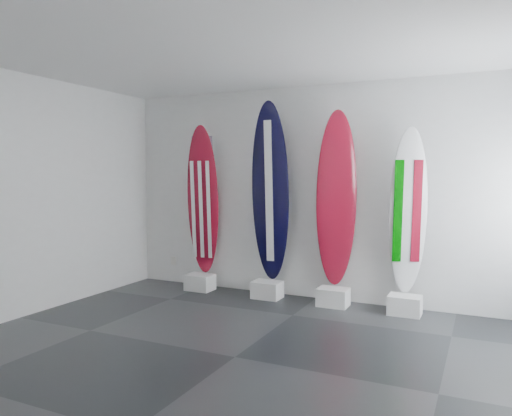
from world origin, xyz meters
The scene contains 13 objects.
floor centered at (0.00, 0.00, 0.00)m, with size 6.00×6.00×0.00m, color black.
ceiling centered at (0.00, 0.00, 3.00)m, with size 6.00×6.00×0.00m, color white.
wall_back centered at (0.00, 2.50, 1.50)m, with size 6.00×6.00×0.00m, color white.
wall_left centered at (-3.00, 0.00, 1.50)m, with size 5.00×5.00×0.00m, color white.
display_block_usa centered at (-1.76, 2.18, 0.12)m, with size 0.40×0.30×0.24m, color silver.
surfboard_usa centered at (-1.76, 2.28, 1.37)m, with size 0.51×0.08×2.27m, color maroon.
display_block_navy centered at (-0.64, 2.18, 0.12)m, with size 0.40×0.30×0.24m, color silver.
surfboard_navy centered at (-0.64, 2.28, 1.52)m, with size 0.58×0.08×2.55m, color black.
display_block_swiss centered at (0.33, 2.18, 0.12)m, with size 0.40×0.30×0.24m, color silver.
surfboard_swiss centered at (0.33, 2.28, 1.42)m, with size 0.54×0.08×2.38m, color maroon.
display_block_italy centered at (1.26, 2.18, 0.12)m, with size 0.40×0.30×0.24m, color silver.
surfboard_italy centered at (1.26, 2.28, 1.30)m, with size 0.48×0.08×2.12m, color silver.
wall_outlet centered at (-2.45, 2.48, 0.35)m, with size 0.09×0.02×0.13m, color silver.
Camera 1 is at (2.16, -4.06, 1.77)m, focal length 34.17 mm.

